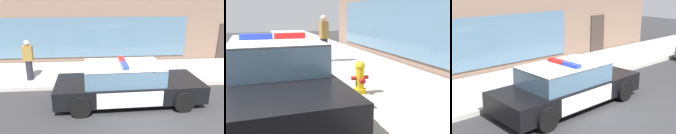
{
  "view_description": "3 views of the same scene",
  "coord_description": "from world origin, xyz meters",
  "views": [
    {
      "loc": [
        -1.96,
        -5.98,
        3.65
      ],
      "look_at": [
        -1.32,
        1.83,
        1.09
      ],
      "focal_mm": 35.93,
      "sensor_mm": 36.0,
      "label": 1
    },
    {
      "loc": [
        4.3,
        0.88,
        1.87
      ],
      "look_at": [
        -0.92,
        2.58,
        0.71
      ],
      "focal_mm": 39.95,
      "sensor_mm": 36.0,
      "label": 2
    },
    {
      "loc": [
        -7.05,
        -5.74,
        3.81
      ],
      "look_at": [
        -0.18,
        2.13,
        0.97
      ],
      "focal_mm": 50.12,
      "sensor_mm": 36.0,
      "label": 3
    }
  ],
  "objects": [
    {
      "name": "sidewalk",
      "position": [
        0.0,
        4.08,
        0.07
      ],
      "size": [
        48.0,
        3.44,
        0.15
      ],
      "primitive_type": "cube",
      "color": "#B2ADA3",
      "rests_on": "ground"
    },
    {
      "name": "fire_hydrant",
      "position": [
        -0.64,
        3.0,
        0.5
      ],
      "size": [
        0.34,
        0.39,
        0.73
      ],
      "color": "gold",
      "rests_on": "sidewalk"
    },
    {
      "name": "pedestrian_on_sidewalk",
      "position": [
        -4.71,
        3.26,
        1.01
      ],
      "size": [
        0.41,
        0.28,
        1.71
      ],
      "rotation": [
        0.0,
        0.0,
        4.74
      ],
      "color": "#23232D",
      "rests_on": "sidewalk"
    },
    {
      "name": "police_cruiser",
      "position": [
        -0.85,
        1.2,
        0.68
      ],
      "size": [
        5.05,
        2.19,
        1.49
      ],
      "rotation": [
        0.0,
        0.0,
        0.03
      ],
      "color": "black",
      "rests_on": "ground"
    }
  ]
}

